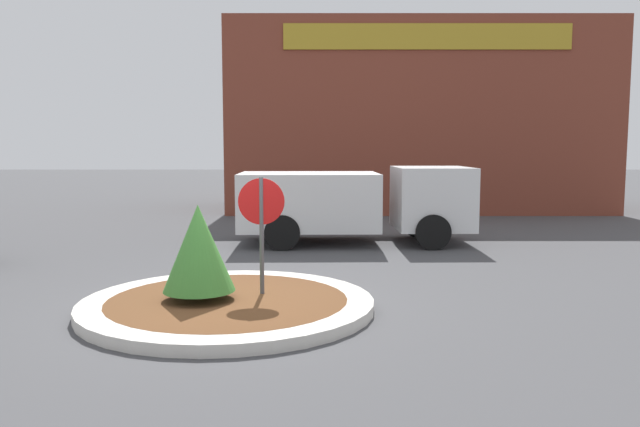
% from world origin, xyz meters
% --- Properties ---
extents(ground_plane, '(120.00, 120.00, 0.00)m').
position_xyz_m(ground_plane, '(0.00, 0.00, 0.00)').
color(ground_plane, '#474749').
extents(traffic_island, '(4.50, 4.50, 0.17)m').
position_xyz_m(traffic_island, '(0.00, 0.00, 0.09)').
color(traffic_island, beige).
rests_on(traffic_island, ground_plane).
extents(stop_sign, '(0.73, 0.07, 2.03)m').
position_xyz_m(stop_sign, '(0.50, 0.36, 1.41)').
color(stop_sign, '#4C4C51').
rests_on(stop_sign, ground_plane).
extents(island_shrub, '(1.10, 1.10, 1.46)m').
position_xyz_m(island_shrub, '(-0.43, -0.04, 0.97)').
color(island_shrub, brown).
rests_on(island_shrub, traffic_island).
extents(utility_truck, '(5.97, 2.54, 1.98)m').
position_xyz_m(utility_truck, '(2.28, 6.70, 1.11)').
color(utility_truck, silver).
rests_on(utility_truck, ground_plane).
extents(storefront_building, '(14.53, 6.07, 7.19)m').
position_xyz_m(storefront_building, '(5.21, 16.12, 3.60)').
color(storefront_building, brown).
rests_on(storefront_building, ground_plane).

